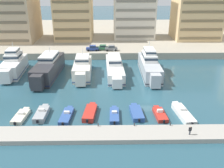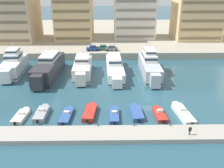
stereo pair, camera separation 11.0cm
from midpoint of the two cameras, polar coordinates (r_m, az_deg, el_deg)
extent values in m
plane|color=#285160|center=(56.10, 7.94, -3.28)|extent=(400.00, 400.00, 0.00)
cube|color=#ADA38E|center=(115.93, 3.34, 11.31)|extent=(180.00, 70.00, 2.23)
cube|color=#A8A399|center=(43.69, 10.74, -11.16)|extent=(120.00, 4.42, 0.83)
cube|color=white|center=(74.55, -21.53, 3.66)|extent=(5.63, 13.17, 3.89)
cube|color=white|center=(67.78, -23.19, 1.62)|extent=(2.79, 2.56, 3.31)
cube|color=#334C7F|center=(74.95, -21.39, 2.75)|extent=(5.69, 13.30, 0.24)
cube|color=white|center=(74.62, -21.65, 5.96)|extent=(4.09, 5.64, 1.80)
cube|color=#233342|center=(74.57, -21.67, 6.10)|extent=(4.14, 5.70, 0.65)
cube|color=white|center=(74.24, -21.82, 7.04)|extent=(3.19, 4.40, 1.13)
cube|color=#233342|center=(74.22, -21.83, 7.13)|extent=(3.23, 4.45, 0.41)
cylinder|color=silver|center=(74.65, -21.82, 8.29)|extent=(0.16, 0.16, 1.80)
cube|color=white|center=(81.10, -20.18, 4.70)|extent=(4.12, 1.17, 0.20)
cube|color=#333338|center=(69.91, -14.32, 3.47)|extent=(5.81, 18.05, 4.17)
cube|color=#333338|center=(60.95, -16.77, 0.38)|extent=(2.83, 2.59, 3.55)
cube|color=#192347|center=(70.36, -14.21, 2.43)|extent=(5.87, 18.23, 0.24)
cube|color=white|center=(70.26, -14.26, 6.04)|extent=(4.21, 7.67, 1.57)
cube|color=#233342|center=(70.21, -14.28, 6.17)|extent=(4.26, 7.75, 0.56)
cylinder|color=silver|center=(70.84, -14.16, 7.61)|extent=(0.16, 0.16, 1.80)
cube|color=#333338|center=(78.75, -12.48, 5.13)|extent=(4.23, 1.11, 0.20)
cube|color=silver|center=(68.59, -6.79, 3.45)|extent=(4.88, 13.54, 3.68)
cube|color=silver|center=(61.35, -7.26, 1.10)|extent=(2.55, 2.33, 3.13)
cube|color=#334C7F|center=(69.00, -6.74, 2.52)|extent=(4.93, 13.67, 0.24)
cube|color=white|center=(68.73, -6.83, 5.77)|extent=(3.68, 5.73, 1.50)
cube|color=#233342|center=(68.69, -6.84, 5.89)|extent=(3.73, 5.79, 0.54)
cylinder|color=silver|center=(69.07, -6.85, 7.28)|extent=(0.16, 0.16, 1.80)
cube|color=silver|center=(75.62, -6.40, 4.68)|extent=(3.88, 1.00, 0.20)
cube|color=white|center=(69.48, 0.55, 3.53)|extent=(4.91, 18.66, 2.90)
cube|color=white|center=(59.92, 1.12, 0.32)|extent=(2.44, 2.23, 2.46)
cube|color=#192347|center=(69.80, 0.55, 2.80)|extent=(4.96, 18.85, 0.24)
cube|color=white|center=(70.07, 0.49, 5.69)|extent=(3.61, 7.89, 1.72)
cube|color=#233342|center=(70.01, 0.49, 5.82)|extent=(3.66, 7.97, 0.62)
cylinder|color=silver|center=(70.68, 0.44, 7.33)|extent=(0.16, 0.16, 1.80)
cube|color=white|center=(78.88, 0.14, 5.45)|extent=(3.70, 1.02, 0.20)
cube|color=silver|center=(69.50, 8.49, 3.71)|extent=(4.50, 17.37, 3.88)
cube|color=silver|center=(60.56, 9.83, 0.75)|extent=(2.43, 2.21, 3.30)
cube|color=black|center=(69.92, 8.43, 2.73)|extent=(4.55, 17.55, 0.24)
cube|color=white|center=(69.85, 8.46, 6.26)|extent=(3.47, 7.31, 1.79)
cube|color=#233342|center=(69.80, 8.47, 6.40)|extent=(3.52, 7.38, 0.65)
cube|color=white|center=(69.43, 8.54, 7.47)|extent=(2.71, 5.70, 1.28)
cube|color=#233342|center=(69.39, 8.54, 7.57)|extent=(2.74, 5.76, 0.46)
cylinder|color=silver|center=(70.08, 8.48, 8.92)|extent=(0.16, 0.16, 1.80)
cube|color=silver|center=(78.32, 7.47, 5.32)|extent=(3.74, 0.92, 0.20)
cube|color=beige|center=(50.96, -20.22, -7.03)|extent=(2.41, 5.10, 0.71)
cube|color=beige|center=(53.29, -19.07, -5.50)|extent=(1.21, 1.01, 0.60)
cube|color=silver|center=(51.00, -20.15, -6.29)|extent=(1.18, 0.68, 0.40)
cube|color=#283847|center=(51.19, -20.04, -6.08)|extent=(1.04, 0.15, 0.24)
cube|color=black|center=(48.81, -21.40, -8.42)|extent=(0.38, 0.30, 0.60)
cube|color=#9EA3A8|center=(50.21, -15.88, -6.69)|extent=(2.16, 5.39, 1.04)
cube|color=#9EA3A8|center=(52.82, -15.04, -5.03)|extent=(1.16, 0.96, 0.88)
cube|color=silver|center=(50.18, -15.86, -5.70)|extent=(1.16, 0.62, 0.49)
cube|color=#283847|center=(50.38, -15.79, -5.48)|extent=(1.04, 0.10, 0.29)
cube|color=black|center=(47.77, -16.76, -8.22)|extent=(0.36, 0.29, 0.60)
cube|color=#33569E|center=(48.87, -10.44, -7.22)|extent=(2.30, 5.86, 0.72)
cube|color=#33569E|center=(51.63, -9.65, -5.41)|extent=(1.11, 0.93, 0.61)
cube|color=silver|center=(48.95, -10.38, -6.38)|extent=(1.09, 0.67, 0.44)
cube|color=#283847|center=(49.15, -10.31, -6.15)|extent=(0.96, 0.14, 0.26)
cube|color=black|center=(46.26, -11.28, -8.95)|extent=(0.38, 0.30, 0.60)
cube|color=red|center=(48.98, -5.14, -6.64)|extent=(2.68, 6.06, 0.99)
cube|color=red|center=(51.89, -4.54, -4.80)|extent=(1.26, 1.06, 0.84)
cube|color=black|center=(46.27, -5.78, -8.38)|extent=(0.39, 0.31, 0.60)
cube|color=#33569E|center=(48.23, 0.47, -7.22)|extent=(1.87, 5.48, 0.74)
cube|color=#33569E|center=(50.91, 0.45, -5.47)|extent=(0.99, 0.81, 0.63)
cube|color=silver|center=(48.31, 0.47, -6.41)|extent=(0.98, 0.62, 0.37)
cube|color=#283847|center=(48.52, 0.47, -6.19)|extent=(0.89, 0.10, 0.22)
cube|color=black|center=(45.66, 0.49, -8.90)|extent=(0.37, 0.29, 0.60)
cube|color=#33569E|center=(49.07, 5.58, -6.66)|extent=(2.52, 5.56, 0.89)
cube|color=#33569E|center=(51.79, 4.99, -4.94)|extent=(1.26, 1.05, 0.76)
cube|color=black|center=(46.54, 6.19, -8.26)|extent=(0.38, 0.30, 0.60)
cube|color=red|center=(49.34, 10.88, -6.93)|extent=(2.27, 5.14, 0.74)
cube|color=red|center=(51.78, 10.07, -5.34)|extent=(1.13, 0.95, 0.63)
cube|color=silver|center=(49.33, 10.83, -6.04)|extent=(1.11, 0.67, 0.58)
cube|color=#283847|center=(49.52, 10.75, -5.80)|extent=(0.98, 0.14, 0.35)
cube|color=black|center=(47.04, 11.73, -8.39)|extent=(0.38, 0.30, 0.60)
cube|color=white|center=(50.34, 15.95, -6.62)|extent=(2.97, 7.69, 1.02)
cube|color=white|center=(53.69, 14.25, -4.47)|extent=(1.26, 1.07, 0.86)
cube|color=silver|center=(50.43, 15.80, -5.57)|extent=(1.22, 0.73, 0.50)
cube|color=#283847|center=(50.62, 15.68, -5.34)|extent=(1.05, 0.20, 0.30)
cube|color=black|center=(47.23, 17.80, -8.76)|extent=(0.39, 0.32, 0.60)
cube|color=#28428E|center=(84.38, -4.56, 8.07)|extent=(4.20, 1.95, 0.80)
cube|color=#28428E|center=(84.19, -4.47, 8.56)|extent=(2.19, 1.69, 0.68)
cube|color=#1E2833|center=(84.19, -4.47, 8.56)|extent=(2.15, 1.70, 0.37)
cylinder|color=black|center=(83.68, -5.48, 7.63)|extent=(0.65, 0.26, 0.64)
cylinder|color=black|center=(85.32, -5.47, 7.93)|extent=(0.65, 0.26, 0.64)
cylinder|color=black|center=(83.67, -3.62, 7.69)|extent=(0.65, 0.26, 0.64)
cylinder|color=black|center=(85.31, -3.64, 7.99)|extent=(0.65, 0.26, 0.64)
cube|color=#2D6642|center=(84.90, -2.25, 8.22)|extent=(4.11, 1.73, 0.80)
cube|color=#2D6642|center=(84.71, -2.15, 8.71)|extent=(2.11, 1.58, 0.68)
cube|color=#1E2833|center=(84.71, -2.15, 8.71)|extent=(2.07, 1.59, 0.37)
cylinder|color=black|center=(84.23, -3.19, 7.80)|extent=(0.64, 0.23, 0.64)
cylinder|color=black|center=(85.87, -3.14, 8.10)|extent=(0.64, 0.23, 0.64)
cylinder|color=black|center=(84.15, -1.33, 7.82)|extent=(0.64, 0.23, 0.64)
cylinder|color=black|center=(85.79, -1.32, 8.12)|extent=(0.64, 0.23, 0.64)
cube|color=slate|center=(84.13, -0.22, 8.10)|extent=(4.16, 1.86, 0.80)
cube|color=slate|center=(83.95, -0.12, 8.59)|extent=(2.16, 1.64, 0.68)
cube|color=#1E2833|center=(83.95, -0.12, 8.59)|extent=(2.12, 1.65, 0.37)
cylinder|color=black|center=(83.36, -1.13, 7.67)|extent=(0.65, 0.24, 0.64)
cylinder|color=black|center=(85.00, -1.17, 7.97)|extent=(0.65, 0.24, 0.64)
cylinder|color=black|center=(83.49, 0.74, 7.70)|extent=(0.65, 0.24, 0.64)
cylinder|color=black|center=(85.13, 0.66, 8.00)|extent=(0.65, 0.24, 0.64)
cube|color=#C6AD89|center=(105.30, -22.62, 16.26)|extent=(19.16, 17.98, 26.00)
cube|color=#6D5F4B|center=(98.66, -23.41, 9.01)|extent=(17.63, 0.24, 0.90)
cube|color=#6D5F4B|center=(98.02, -23.71, 10.84)|extent=(17.63, 0.24, 0.90)
cube|color=#6D5F4B|center=(97.49, -24.02, 12.70)|extent=(17.63, 0.24, 0.90)
cube|color=#6D5F4B|center=(97.07, -24.34, 14.57)|extent=(17.63, 0.24, 0.90)
cube|color=#E0BC84|center=(102.77, -8.80, 17.56)|extent=(14.02, 17.41, 26.04)
cube|color=#7B6748|center=(95.90, -9.05, 10.25)|extent=(12.90, 0.24, 0.90)
cube|color=#7B6748|center=(95.24, -9.17, 12.16)|extent=(12.90, 0.24, 0.90)
cube|color=#7B6748|center=(94.70, -9.30, 14.09)|extent=(12.90, 0.24, 0.90)
cube|color=#7B6748|center=(94.26, -9.43, 16.04)|extent=(12.90, 0.24, 0.90)
cube|color=#7B6748|center=(93.93, -9.56, 18.01)|extent=(12.90, 0.24, 0.90)
cube|color=silver|center=(102.98, 5.07, 16.82)|extent=(15.88, 12.06, 22.76)
cube|color=gray|center=(98.52, 5.23, 10.78)|extent=(14.61, 0.24, 0.90)
cube|color=gray|center=(97.88, 5.30, 12.64)|extent=(14.61, 0.24, 0.90)
cube|color=gray|center=(97.35, 5.37, 14.52)|extent=(14.61, 0.24, 0.90)
cube|color=gray|center=(96.92, 5.44, 16.42)|extent=(14.61, 0.24, 0.90)
cube|color=gray|center=(96.61, 5.52, 18.33)|extent=(14.61, 0.24, 0.90)
cube|color=#E0BC84|center=(106.43, 18.58, 14.11)|extent=(17.00, 14.60, 15.94)
cube|color=#7B6748|center=(100.67, 19.44, 9.82)|extent=(15.64, 0.24, 0.90)
cube|color=#7B6748|center=(100.06, 19.68, 11.59)|extent=(15.64, 0.24, 0.90)
cube|color=#7B6748|center=(99.54, 19.93, 13.38)|extent=(15.64, 0.24, 0.90)
cube|color=#7B6748|center=(99.13, 20.19, 15.19)|extent=(15.64, 0.24, 0.90)
cube|color=#7B6748|center=(98.82, 20.45, 17.01)|extent=(15.64, 0.24, 0.90)
cylinder|color=#4C515B|center=(43.73, 17.20, -10.57)|extent=(0.13, 0.13, 0.79)
cylinder|color=#4C515B|center=(43.81, 17.37, -10.53)|extent=(0.13, 0.13, 0.79)
cube|color=#232328|center=(43.40, 17.39, -9.79)|extent=(0.48, 0.33, 0.60)
cylinder|color=#232328|center=(43.29, 17.09, -9.91)|extent=(0.09, 0.09, 0.60)
cylinder|color=#232328|center=(43.56, 17.68, -9.77)|extent=(0.09, 0.09, 0.60)
sphere|color=tan|center=(43.18, 17.46, -9.33)|extent=(0.22, 0.22, 0.22)
cylinder|color=#2D2D33|center=(44.16, -3.26, -9.34)|extent=(0.18, 0.18, 0.45)
sphere|color=#2D2D33|center=(44.01, -3.27, -9.03)|extent=(0.20, 0.20, 0.20)
cylinder|color=#2D2D33|center=(44.35, 5.05, -9.24)|extent=(0.18, 0.18, 0.45)
sphere|color=#2D2D33|center=(44.20, 5.06, -8.93)|extent=(0.20, 0.20, 0.20)
cylinder|color=#2D2D33|center=(45.43, 13.11, -8.97)|extent=(0.18, 0.18, 0.45)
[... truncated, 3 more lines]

